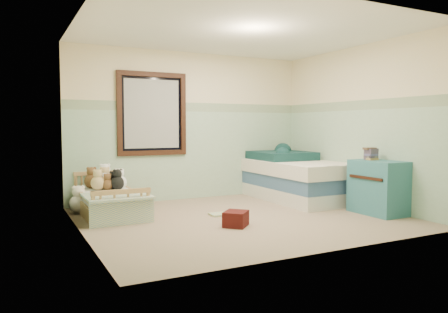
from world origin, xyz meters
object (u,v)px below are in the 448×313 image
twin_bed_frame (294,192)px  toddler_bed_frame (109,207)px  plush_floor_cream (79,204)px  plush_floor_tan (99,211)px  dresser (378,187)px  floor_book (220,214)px  red_pillow (236,219)px

twin_bed_frame → toddler_bed_frame: bearing=178.1°
plush_floor_cream → plush_floor_tan: size_ratio=1.29×
dresser → floor_book: 2.28m
plush_floor_tan → floor_book: (1.56, -0.54, -0.09)m
toddler_bed_frame → twin_bed_frame: size_ratio=0.69×
toddler_bed_frame → plush_floor_tan: (-0.19, -0.24, 0.01)m
twin_bed_frame → dresser: size_ratio=2.88×
toddler_bed_frame → plush_floor_tan: 0.30m
toddler_bed_frame → plush_floor_tan: size_ratio=7.18×
plush_floor_tan → floor_book: size_ratio=0.74×
toddler_bed_frame → dresser: size_ratio=1.99×
plush_floor_cream → red_pillow: bearing=-46.6°
plush_floor_cream → toddler_bed_frame: bearing=-33.4°
toddler_bed_frame → floor_book: toddler_bed_frame is taller
plush_floor_cream → dresser: size_ratio=0.36×
red_pillow → floor_book: 0.71m
toddler_bed_frame → dresser: (3.42, -1.70, 0.28)m
plush_floor_tan → red_pillow: size_ratio=0.70×
dresser → red_pillow: bearing=173.9°
twin_bed_frame → floor_book: 1.87m
dresser → floor_book: (-2.05, 0.93, -0.37)m
plush_floor_tan → twin_bed_frame: (3.31, 0.13, 0.00)m
plush_floor_cream → floor_book: size_ratio=0.96×
plush_floor_tan → floor_book: 1.65m
toddler_bed_frame → floor_book: bearing=-29.3°
dresser → floor_book: dresser is taller
twin_bed_frame → floor_book: size_ratio=7.70×
toddler_bed_frame → plush_floor_cream: bearing=146.6°
plush_floor_cream → floor_book: bearing=-30.2°
floor_book → red_pillow: bearing=-98.2°
plush_floor_cream → floor_book: plush_floor_cream is taller
twin_bed_frame → floor_book: (-1.75, -0.67, -0.10)m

